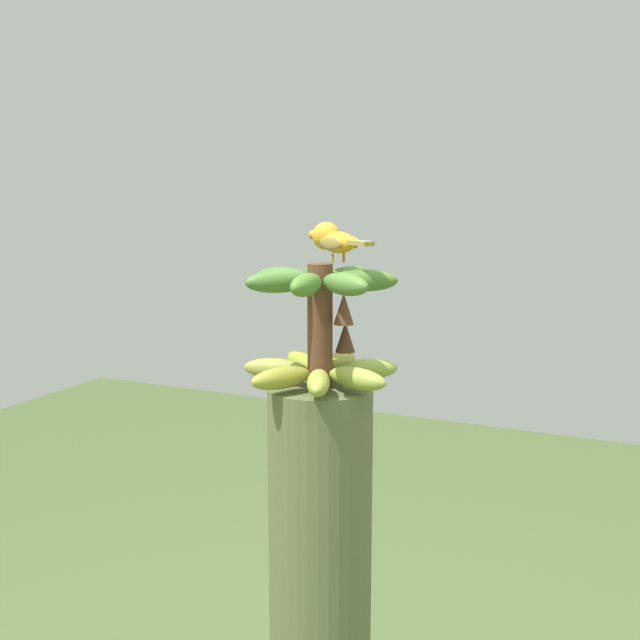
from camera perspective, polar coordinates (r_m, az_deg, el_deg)
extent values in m
cylinder|color=brown|center=(1.38, 0.00, -0.46)|extent=(0.05, 0.05, 0.23)
ellipsoid|color=#95A53F|center=(1.35, 2.74, -4.35)|extent=(0.13, 0.07, 0.04)
ellipsoid|color=#8CA73E|center=(1.42, 3.36, -3.67)|extent=(0.12, 0.10, 0.04)
ellipsoid|color=#8FA034|center=(1.47, 1.52, -3.16)|extent=(0.04, 0.12, 0.04)
ellipsoid|color=#95A52E|center=(1.48, -1.33, -3.14)|extent=(0.12, 0.11, 0.04)
ellipsoid|color=olive|center=(1.42, -3.30, -3.62)|extent=(0.13, 0.06, 0.04)
ellipsoid|color=olive|center=(1.35, -2.88, -4.30)|extent=(0.09, 0.13, 0.04)
ellipsoid|color=#99A83B|center=(1.32, -0.12, -4.65)|extent=(0.08, 0.13, 0.04)
ellipsoid|color=#3E7930|center=(1.45, -0.43, 3.30)|extent=(0.10, 0.12, 0.04)
ellipsoid|color=#426F2E|center=(1.41, -2.69, 3.14)|extent=(0.13, 0.05, 0.04)
ellipsoid|color=#46722D|center=(1.35, -3.06, 2.84)|extent=(0.11, 0.11, 0.04)
ellipsoid|color=#477928|center=(1.30, -1.03, 2.61)|extent=(0.05, 0.13, 0.04)
ellipsoid|color=#4E7730|center=(1.31, 1.87, 2.66)|extent=(0.12, 0.10, 0.04)
ellipsoid|color=#477228|center=(1.37, 3.21, 2.93)|extent=(0.13, 0.08, 0.04)
ellipsoid|color=#487A32|center=(1.43, 2.12, 3.21)|extent=(0.08, 0.13, 0.04)
cone|color=#4C2D1E|center=(1.40, 1.88, -1.24)|extent=(0.04, 0.04, 0.06)
cone|color=brown|center=(1.36, 1.73, 0.84)|extent=(0.04, 0.04, 0.06)
cylinder|color=#C68933|center=(1.40, 1.77, 4.63)|extent=(0.00, 0.01, 0.02)
cylinder|color=#C68933|center=(1.38, 0.94, 4.59)|extent=(0.01, 0.00, 0.02)
ellipsoid|color=orange|center=(1.39, 1.36, 5.76)|extent=(0.10, 0.08, 0.04)
ellipsoid|color=olive|center=(1.40, 2.16, 5.77)|extent=(0.06, 0.04, 0.02)
ellipsoid|color=olive|center=(1.37, 0.76, 5.72)|extent=(0.06, 0.04, 0.02)
cube|color=olive|center=(1.33, 2.98, 5.69)|extent=(0.06, 0.05, 0.01)
sphere|color=gold|center=(1.42, 0.46, 6.23)|extent=(0.05, 0.05, 0.05)
sphere|color=black|center=(1.41, -0.34, 6.38)|extent=(0.01, 0.01, 0.01)
cone|color=orange|center=(1.45, -0.25, 6.29)|extent=(0.03, 0.03, 0.02)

